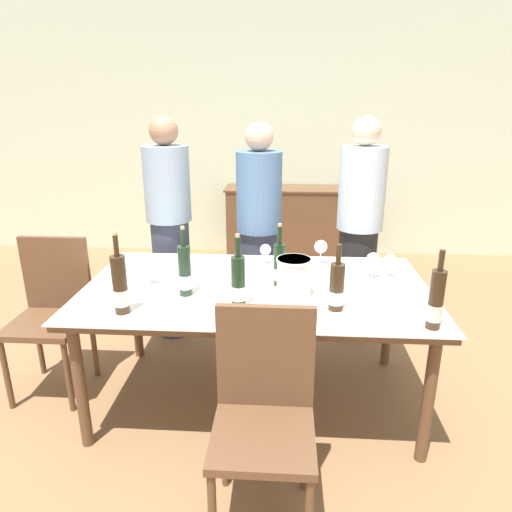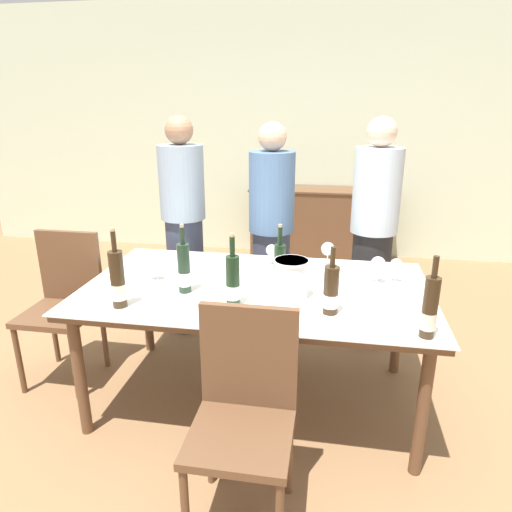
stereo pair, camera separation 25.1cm
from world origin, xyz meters
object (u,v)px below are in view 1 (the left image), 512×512
wine_bottle_4 (337,288)px  person_guest_right (359,232)px  wine_bottle_1 (238,283)px  wine_glass_3 (265,251)px  wine_bottle_2 (185,272)px  wine_glass_1 (373,260)px  wine_glass_4 (149,267)px  ice_bucket (294,276)px  chair_left_end (52,305)px  wine_bottle_0 (279,265)px  wine_glass_2 (390,261)px  person_guest_left (259,234)px  wine_bottle_5 (120,286)px  wine_glass_0 (321,247)px  sideboard_cabinet (295,223)px  person_host (170,231)px  chair_near_front (264,404)px  wine_bottle_3 (436,301)px  dining_table (256,296)px

wine_bottle_4 → person_guest_right: size_ratio=0.21×
wine_bottle_1 → wine_glass_3: wine_bottle_1 is taller
wine_bottle_2 → wine_glass_1: (1.04, 0.31, -0.02)m
wine_bottle_4 → wine_glass_4: wine_bottle_4 is taller
ice_bucket → chair_left_end: size_ratio=0.22×
wine_bottle_0 → wine_bottle_2: (-0.50, -0.17, 0.01)m
wine_glass_2 → person_guest_left: size_ratio=0.09×
wine_bottle_5 → wine_glass_0: 1.29m
wine_bottle_4 → person_guest_right: 1.20m
wine_glass_2 → wine_glass_4: (-1.38, -0.20, 0.00)m
wine_bottle_2 → wine_glass_4: wine_bottle_2 is taller
wine_bottle_1 → wine_glass_2: size_ratio=2.63×
wine_glass_1 → wine_bottle_2: bearing=-163.6°
wine_glass_3 → wine_glass_0: bearing=5.6°
sideboard_cabinet → wine_glass_0: bearing=-87.3°
person_host → person_guest_left: size_ratio=1.02×
wine_bottle_0 → chair_left_end: (-1.39, 0.06, -0.31)m
sideboard_cabinet → person_host: 2.15m
wine_glass_2 → person_guest_right: bearing=96.3°
person_host → chair_left_end: bearing=-127.1°
wine_bottle_5 → wine_glass_2: wine_bottle_5 is taller
wine_glass_0 → chair_near_front: chair_near_front is taller
sideboard_cabinet → wine_bottle_2: bearing=-102.8°
wine_bottle_3 → wine_glass_2: wine_bottle_3 is taller
dining_table → wine_bottle_5: (-0.64, -0.38, 0.20)m
wine_bottle_4 → person_host: size_ratio=0.21×
wine_glass_2 → ice_bucket: bearing=-151.9°
wine_glass_4 → chair_left_end: chair_left_end is taller
wine_bottle_3 → person_host: person_host is taller
wine_bottle_4 → wine_glass_1: (0.26, 0.44, -0.00)m
wine_glass_0 → chair_left_end: 1.70m
person_guest_right → wine_bottle_3: bearing=-83.9°
sideboard_cabinet → person_guest_left: bearing=-99.7°
ice_bucket → wine_glass_0: size_ratio=1.33×
wine_bottle_3 → ice_bucket: bearing=152.4°
chair_left_end → person_guest_left: 1.48m
wine_bottle_2 → chair_near_front: bearing=-54.3°
sideboard_cabinet → ice_bucket: bearing=-91.4°
wine_bottle_1 → wine_bottle_2: same height
wine_bottle_0 → wine_bottle_2: wine_bottle_2 is taller
wine_bottle_0 → wine_glass_0: wine_bottle_0 is taller
person_host → wine_glass_4: bearing=-83.8°
sideboard_cabinet → dining_table: sideboard_cabinet is taller
wine_bottle_1 → person_guest_right: person_guest_right is taller
person_guest_left → wine_glass_3: bearing=-82.0°
dining_table → wine_glass_0: bearing=46.3°
dining_table → wine_bottle_0: size_ratio=5.37×
chair_left_end → person_guest_left: person_guest_left is taller
wine_bottle_3 → person_guest_right: 1.35m
person_guest_right → sideboard_cabinet: bearing=103.0°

